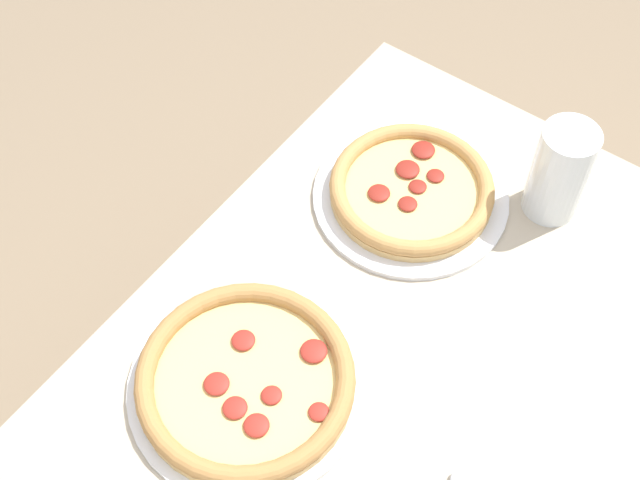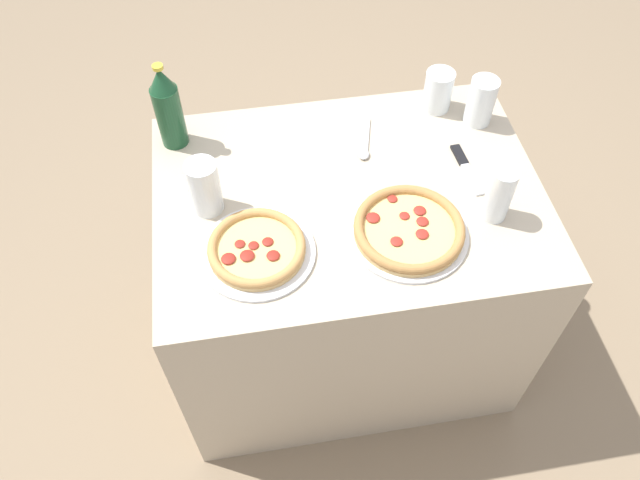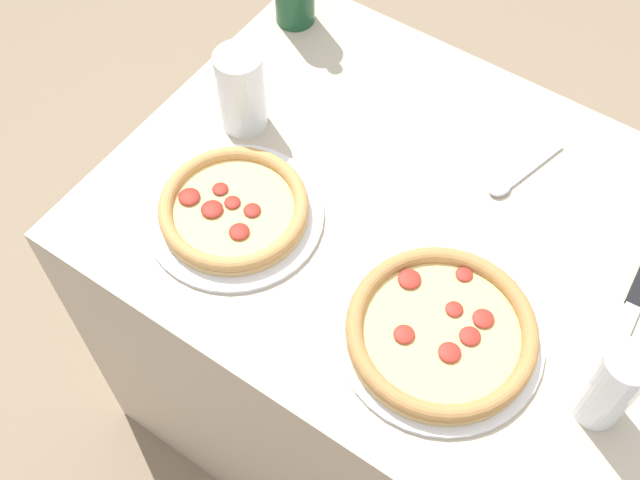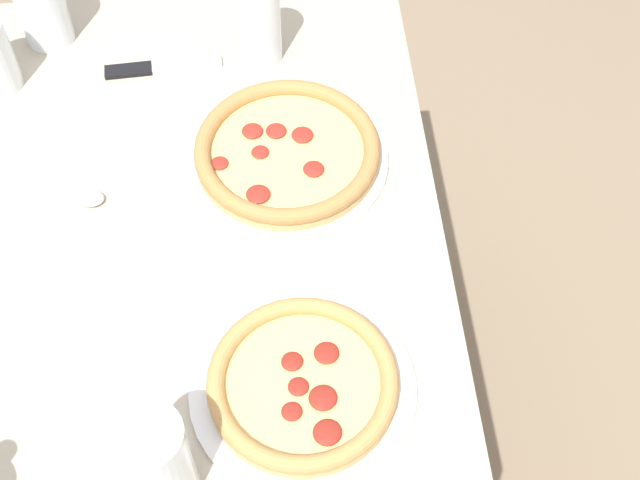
% 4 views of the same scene
% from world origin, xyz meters
% --- Properties ---
extents(pizza_margherita, '(0.27, 0.27, 0.04)m').
position_xyz_m(pizza_margherita, '(0.25, 0.15, 0.76)').
color(pizza_margherita, silver).
rests_on(pizza_margherita, table).
extents(pizza_pepperoni, '(0.29, 0.29, 0.04)m').
position_xyz_m(pizza_pepperoni, '(-0.11, 0.16, 0.76)').
color(pizza_pepperoni, silver).
rests_on(pizza_pepperoni, table).
extents(glass_iced_tea, '(0.08, 0.08, 0.15)m').
position_xyz_m(glass_iced_tea, '(0.35, -0.01, 0.81)').
color(glass_iced_tea, white).
rests_on(glass_iced_tea, table).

